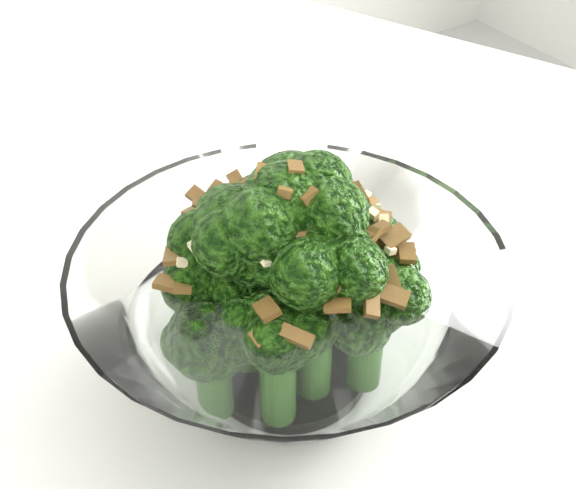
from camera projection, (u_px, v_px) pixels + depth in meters
broccoli_dish at (287, 303)px, 0.46m from camera, size 0.24×0.24×0.15m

